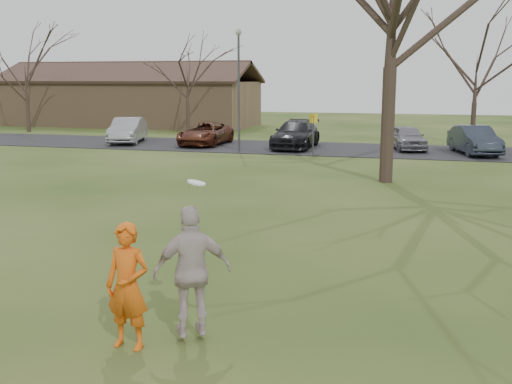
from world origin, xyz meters
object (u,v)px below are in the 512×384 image
(car_2, at_px, (205,133))
(car_4, at_px, (407,138))
(catching_play, at_px, (192,271))
(car_5, at_px, (474,140))
(car_1, at_px, (128,130))
(car_3, at_px, (296,134))
(building, at_px, (130,101))
(lamp_post, at_px, (239,75))
(player_defender, at_px, (128,286))

(car_2, bearing_deg, car_4, 3.66)
(catching_play, bearing_deg, car_5, 77.16)
(car_1, relative_size, car_2, 0.96)
(car_4, bearing_deg, car_3, 171.92)
(car_3, height_order, catching_play, catching_play)
(car_2, distance_m, car_5, 14.54)
(car_4, distance_m, car_5, 3.49)
(car_1, height_order, building, building)
(lamp_post, bearing_deg, car_1, 162.79)
(car_1, relative_size, car_3, 0.89)
(car_2, relative_size, car_4, 1.23)
(car_5, height_order, catching_play, catching_play)
(player_defender, xyz_separation_m, building, (-19.34, 38.50, 1.01))
(car_2, bearing_deg, lamp_post, -41.25)
(car_3, relative_size, car_5, 1.17)
(car_1, height_order, car_5, car_1)
(car_4, distance_m, lamp_post, 9.57)
(car_3, bearing_deg, lamp_post, -136.45)
(building, distance_m, lamp_post, 20.99)
(car_4, bearing_deg, lamp_post, -174.64)
(player_defender, xyz_separation_m, lamp_post, (-5.34, 23.00, 3.05))
(car_3, relative_size, lamp_post, 0.81)
(car_1, bearing_deg, building, 101.09)
(car_1, height_order, catching_play, catching_play)
(building, bearing_deg, player_defender, -63.32)
(car_2, relative_size, building, 0.23)
(car_1, relative_size, lamp_post, 0.71)
(player_defender, distance_m, car_3, 25.55)
(car_5, distance_m, catching_play, 25.16)
(car_1, height_order, car_3, car_1)
(car_2, distance_m, car_4, 11.23)
(car_3, xyz_separation_m, lamp_post, (-2.53, -2.39, 3.20))
(car_2, bearing_deg, car_1, -177.53)
(car_1, xyz_separation_m, car_2, (4.81, 0.14, -0.09))
(car_5, relative_size, building, 0.21)
(lamp_post, bearing_deg, car_4, 19.92)
(player_defender, distance_m, catching_play, 0.94)
(player_defender, bearing_deg, lamp_post, 106.57)
(car_3, height_order, lamp_post, lamp_post)
(car_3, bearing_deg, car_2, 179.04)
(player_defender, distance_m, lamp_post, 23.81)
(car_5, bearing_deg, catching_play, -118.17)
(car_5, bearing_deg, car_1, 163.50)
(car_1, height_order, car_4, car_1)
(car_4, bearing_deg, car_2, 168.35)
(car_2, xyz_separation_m, car_4, (11.22, 0.57, 0.00))
(car_2, height_order, catching_play, catching_play)
(player_defender, height_order, car_5, player_defender)
(player_defender, relative_size, building, 0.09)
(car_1, xyz_separation_m, building, (-6.42, 13.15, 1.16))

